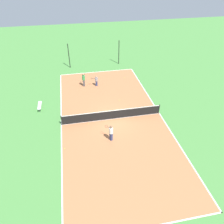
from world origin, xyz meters
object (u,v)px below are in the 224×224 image
object	(u,v)px
player_baseline_gray	(96,80)
tennis_ball_right_alley	(120,100)
player_far_white	(111,132)
player_far_green	(84,79)
tennis_ball_far_baseline	(88,124)
fence_post_back_left	(69,56)
tennis_net	(112,114)
fence_post_back_right	(119,52)
tennis_ball_near_net	(125,78)
tennis_ball_midcourt	(65,148)
bench	(40,106)

from	to	relation	value
player_baseline_gray	tennis_ball_right_alley	xyz separation A→B (m)	(2.19, -4.13, -0.75)
player_far_white	tennis_ball_right_alley	bearing A→B (deg)	-54.14
player_far_green	tennis_ball_far_baseline	bearing A→B (deg)	-169.42
player_baseline_gray	fence_post_back_left	bearing A→B (deg)	-57.52
tennis_ball_right_alley	tennis_net	bearing A→B (deg)	-115.45
tennis_ball_right_alley	player_far_green	bearing A→B (deg)	131.12
tennis_ball_far_baseline	fence_post_back_right	size ratio (longest dim) A/B	0.02
fence_post_back_left	player_baseline_gray	bearing A→B (deg)	-63.95
player_baseline_gray	tennis_ball_near_net	xyz separation A→B (m)	(4.17, 1.38, -0.75)
tennis_ball_near_net	fence_post_back_right	size ratio (longest dim) A/B	0.02
player_far_white	tennis_ball_far_baseline	xyz separation A→B (m)	(-1.83, 2.72, -0.94)
tennis_ball_near_net	fence_post_back_right	world-z (taller)	fence_post_back_right
tennis_ball_right_alley	tennis_ball_near_net	size ratio (longest dim) A/B	1.00
tennis_ball_far_baseline	tennis_ball_midcourt	bearing A→B (deg)	-128.30
tennis_ball_right_alley	tennis_ball_near_net	world-z (taller)	same
player_far_white	tennis_net	bearing A→B (deg)	-47.42
bench	tennis_ball_midcourt	distance (m)	7.38
player_far_white	tennis_ball_near_net	bearing A→B (deg)	-54.28
bench	tennis_ball_midcourt	bearing A→B (deg)	-159.60
tennis_ball_far_baseline	tennis_ball_near_net	distance (m)	11.02
bench	tennis_net	bearing A→B (deg)	-114.51
fence_post_back_right	fence_post_back_left	bearing A→B (deg)	180.00
tennis_net	tennis_ball_right_alley	world-z (taller)	tennis_net
player_far_green	player_baseline_gray	xyz separation A→B (m)	(1.60, -0.21, -0.28)
bench	tennis_ball_far_baseline	distance (m)	6.31
tennis_ball_near_net	tennis_ball_midcourt	bearing A→B (deg)	-124.77
tennis_ball_near_net	player_baseline_gray	bearing A→B (deg)	-161.74
tennis_ball_right_alley	fence_post_back_right	bearing A→B (deg)	78.10
tennis_ball_far_baseline	player_baseline_gray	bearing A→B (deg)	76.19
bench	tennis_ball_near_net	distance (m)	12.30
player_far_green	tennis_ball_midcourt	size ratio (longest dim) A/B	26.70
tennis_ball_midcourt	tennis_ball_far_baseline	xyz separation A→B (m)	(2.42, 3.07, 0.00)
tennis_ball_midcourt	tennis_ball_near_net	xyz separation A→B (m)	(8.51, 12.25, 0.00)
tennis_net	tennis_ball_far_baseline	distance (m)	2.63
tennis_net	player_far_green	world-z (taller)	player_far_green
fence_post_back_left	fence_post_back_right	bearing A→B (deg)	0.00
tennis_ball_midcourt	fence_post_back_right	bearing A→B (deg)	63.22
bench	player_baseline_gray	bearing A→B (deg)	-60.15
tennis_net	tennis_ball_right_alley	size ratio (longest dim) A/B	152.75
player_far_white	tennis_ball_near_net	xyz separation A→B (m)	(4.25, 11.91, -0.94)
player_far_green	tennis_ball_far_baseline	world-z (taller)	player_far_green
player_far_white	fence_post_back_left	bearing A→B (deg)	-24.36
tennis_ball_right_alley	tennis_ball_near_net	distance (m)	5.85
fence_post_back_left	player_far_green	bearing A→B (deg)	-75.97
tennis_ball_right_alley	fence_post_back_right	distance (m)	10.98
tennis_ball_far_baseline	player_far_green	bearing A→B (deg)	87.73
tennis_net	fence_post_back_left	size ratio (longest dim) A/B	2.84
fence_post_back_right	tennis_ball_midcourt	bearing A→B (deg)	-116.78
player_far_white	fence_post_back_left	world-z (taller)	fence_post_back_left
tennis_ball_far_baseline	fence_post_back_right	xyz separation A→B (m)	(6.34, 14.29, 1.77)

